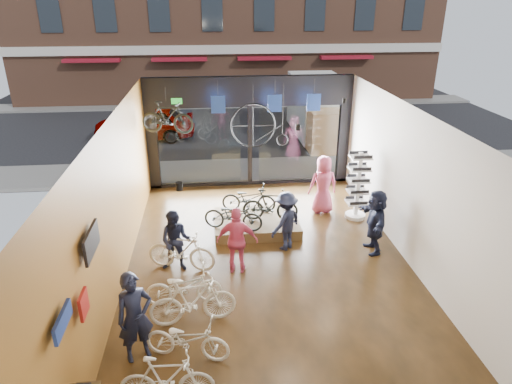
{
  "coord_description": "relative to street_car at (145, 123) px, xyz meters",
  "views": [
    {
      "loc": [
        -1.3,
        -9.15,
        6.2
      ],
      "look_at": [
        -0.24,
        1.4,
        1.64
      ],
      "focal_mm": 32.0,
      "sensor_mm": 36.0,
      "label": 1
    }
  ],
  "objects": [
    {
      "name": "ground_plane",
      "position": [
        4.39,
        -12.0,
        -0.8
      ],
      "size": [
        7.0,
        12.0,
        0.04
      ],
      "primitive_type": "cube",
      "color": "black",
      "rests_on": "ground"
    },
    {
      "name": "ceiling",
      "position": [
        4.39,
        -12.0,
        3.04
      ],
      "size": [
        7.0,
        12.0,
        0.04
      ],
      "primitive_type": "cube",
      "color": "black",
      "rests_on": "ground"
    },
    {
      "name": "wall_left",
      "position": [
        0.87,
        -12.0,
        1.12
      ],
      "size": [
        0.04,
        12.0,
        3.8
      ],
      "primitive_type": "cube",
      "color": "#A8792E",
      "rests_on": "ground"
    },
    {
      "name": "wall_right",
      "position": [
        7.91,
        -12.0,
        1.12
      ],
      "size": [
        0.04,
        12.0,
        3.8
      ],
      "primitive_type": "cube",
      "color": "beige",
      "rests_on": "ground"
    },
    {
      "name": "storefront",
      "position": [
        4.39,
        -6.0,
        1.12
      ],
      "size": [
        7.0,
        0.26,
        3.8
      ],
      "primitive_type": null,
      "color": "black",
      "rests_on": "ground"
    },
    {
      "name": "exit_sign",
      "position": [
        1.99,
        -6.12,
        2.27
      ],
      "size": [
        0.35,
        0.06,
        0.18
      ],
      "primitive_type": "cube",
      "color": "#198C26",
      "rests_on": "storefront"
    },
    {
      "name": "street_road",
      "position": [
        4.39,
        3.0,
        -0.79
      ],
      "size": [
        30.0,
        18.0,
        0.02
      ],
      "primitive_type": "cube",
      "color": "black",
      "rests_on": "ground"
    },
    {
      "name": "sidewalk_near",
      "position": [
        4.39,
        -4.8,
        -0.72
      ],
      "size": [
        30.0,
        2.4,
        0.12
      ],
      "primitive_type": "cube",
      "color": "slate",
      "rests_on": "ground"
    },
    {
      "name": "sidewalk_far",
      "position": [
        4.39,
        7.0,
        -0.72
      ],
      "size": [
        30.0,
        2.0,
        0.12
      ],
      "primitive_type": "cube",
      "color": "slate",
      "rests_on": "ground"
    },
    {
      "name": "street_car",
      "position": [
        0.0,
        0.0,
        0.0
      ],
      "size": [
        4.57,
        1.84,
        1.56
      ],
      "primitive_type": "imported",
      "rotation": [
        0.0,
        0.0,
        -1.57
      ],
      "color": "gray",
      "rests_on": "street_road"
    },
    {
      "name": "box_truck",
      "position": [
        8.23,
        -1.0,
        0.56
      ],
      "size": [
        2.27,
        6.82,
        2.69
      ],
      "primitive_type": null,
      "color": "silver",
      "rests_on": "street_road"
    },
    {
      "name": "floor_bike_1",
      "position": [
        2.2,
        -15.43,
        -0.31
      ],
      "size": [
        1.59,
        0.51,
        0.94
      ],
      "primitive_type": "imported",
      "rotation": [
        0.0,
        0.0,
        1.52
      ],
      "color": "silver",
      "rests_on": "ground_plane"
    },
    {
      "name": "floor_bike_2",
      "position": [
        2.49,
        -14.45,
        -0.36
      ],
      "size": [
        1.68,
        0.96,
        0.84
      ],
      "primitive_type": "imported",
      "rotation": [
        0.0,
        0.0,
        1.3
      ],
      "color": "silver",
      "rests_on": "ground_plane"
    },
    {
      "name": "floor_bike_3",
      "position": [
        2.57,
        -13.46,
        -0.24
      ],
      "size": [
        1.83,
        0.72,
        1.07
      ],
      "primitive_type": "imported",
      "rotation": [
        0.0,
        0.0,
        1.69
      ],
      "color": "silver",
      "rests_on": "ground_plane"
    },
    {
      "name": "floor_bike_4",
      "position": [
        2.36,
        -12.8,
        -0.35
      ],
      "size": [
        1.67,
        0.63,
        0.87
      ],
      "primitive_type": "imported",
      "rotation": [
        0.0,
        0.0,
        1.6
      ],
      "color": "silver",
      "rests_on": "ground_plane"
    },
    {
      "name": "floor_bike_5",
      "position": [
        2.24,
        -11.42,
        -0.27
      ],
      "size": [
        1.77,
        0.95,
        1.02
      ],
      "primitive_type": "imported",
      "rotation": [
        0.0,
        0.0,
        1.28
      ],
      "color": "silver",
      "rests_on": "ground_plane"
    },
    {
      "name": "display_platform",
      "position": [
        4.27,
        -9.44,
        -0.63
      ],
      "size": [
        2.4,
        1.8,
        0.3
      ],
      "primitive_type": "cube",
      "color": "#46361B",
      "rests_on": "ground_plane"
    },
    {
      "name": "display_bike_left",
      "position": [
        3.58,
        -10.02,
        -0.05
      ],
      "size": [
        1.72,
        1.02,
        0.85
      ],
      "primitive_type": "imported",
      "rotation": [
        0.0,
        0.0,
        1.27
      ],
      "color": "black",
      "rests_on": "display_platform"
    },
    {
      "name": "display_bike_mid",
      "position": [
        4.66,
        -9.58,
        -0.0
      ],
      "size": [
        1.63,
        0.72,
        0.95
      ],
      "primitive_type": "imported",
      "rotation": [
        0.0,
        0.0,
        1.39
      ],
      "color": "black",
      "rests_on": "display_platform"
    },
    {
      "name": "display_bike_right",
      "position": [
        4.1,
        -8.93,
        -0.06
      ],
      "size": [
        1.66,
        0.85,
        0.83
      ],
      "primitive_type": "imported",
      "rotation": [
        0.0,
        0.0,
        1.38
      ],
      "color": "black",
      "rests_on": "display_platform"
    },
    {
      "name": "customer_0",
      "position": [
        1.58,
        -14.34,
        0.12
      ],
      "size": [
        0.78,
        0.67,
        1.8
      ],
      "primitive_type": "imported",
      "rotation": [
        0.0,
        0.0,
        0.43
      ],
      "color": "#161C33",
      "rests_on": "ground_plane"
    },
    {
      "name": "customer_1",
      "position": [
        2.13,
        -11.4,
        0.0
      ],
      "size": [
        0.86,
        0.72,
        1.56
      ],
      "primitive_type": "imported",
      "rotation": [
        0.0,
        0.0,
        -0.19
      ],
      "color": "#161C33",
      "rests_on": "ground_plane"
    },
    {
      "name": "customer_2",
      "position": [
        3.59,
        -11.65,
        0.07
      ],
      "size": [
        1.05,
        0.56,
        1.7
      ],
      "primitive_type": "imported",
      "rotation": [
        0.0,
        0.0,
        2.99
      ],
      "color": "#CC4C72",
      "rests_on": "ground_plane"
    },
    {
      "name": "customer_3",
      "position": [
        4.93,
        -10.67,
        0.03
      ],
      "size": [
        1.17,
        1.14,
        1.61
      ],
      "primitive_type": "imported",
      "rotation": [
        0.0,
        0.0,
        3.88
      ],
      "color": "#161C33",
      "rests_on": "ground_plane"
    },
    {
      "name": "customer_4",
      "position": [
        6.41,
        -8.56,
        0.13
      ],
      "size": [
        0.93,
        0.65,
        1.82
      ],
      "primitive_type": "imported",
      "rotation": [
        0.0,
        0.0,
        3.22
      ],
      "color": "#CC4C72",
      "rests_on": "ground_plane"
    },
    {
      "name": "customer_5",
      "position": [
        7.19,
        -11.02,
        0.08
      ],
      "size": [
        0.58,
        1.62,
        1.72
      ],
      "primitive_type": "imported",
      "rotation": [
        0.0,
        0.0,
        4.67
      ],
      "color": "#161C33",
      "rests_on": "ground_plane"
    },
    {
      "name": "sunglasses_rack",
      "position": [
        7.34,
        -9.04,
        0.26
      ],
      "size": [
        0.68,
        0.59,
        2.07
      ],
      "primitive_type": null,
      "rotation": [
        0.0,
        0.0,
        -0.17
      ],
      "color": "white",
      "rests_on": "ground_plane"
    },
    {
      "name": "wall_merch",
      "position": [
        1.01,
        -15.5,
        0.52
      ],
      "size": [
        0.4,
        2.4,
        2.6
      ],
      "primitive_type": null,
      "color": "navy",
      "rests_on": "wall_left"
    },
    {
      "name": "penny_farthing",
      "position": [
        4.65,
        -7.58,
        1.72
      ],
      "size": [
        1.73,
        0.06,
        1.39
      ],
      "primitive_type": null,
      "color": "black",
      "rests_on": "ceiling"
    },
    {
      "name": "hung_bike",
      "position": [
        1.81,
        -7.8,
        2.15
      ],
      "size": [
        1.64,
        0.84,
        0.95
      ],
      "primitive_type": "imported",
      "rotation": [
        0.0,
        0.0,
        1.31
      ],
      "color": "black",
      "rests_on": "ceiling"
    },
    {
      "name": "jersey_left",
      "position": [
        3.33,
        -6.8,
        2.27
      ],
      "size": [
        0.45,
        0.03,
        0.55
      ],
      "primitive_type": "cube",
      "color": "#1E3F99",
      "rests_on": "ceiling"
    },
    {
      "name": "jersey_mid",
      "position": [
        5.13,
        -6.8,
        2.27
      ],
      "size": [
        0.45,
        0.03,
        0.55
      ],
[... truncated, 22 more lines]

